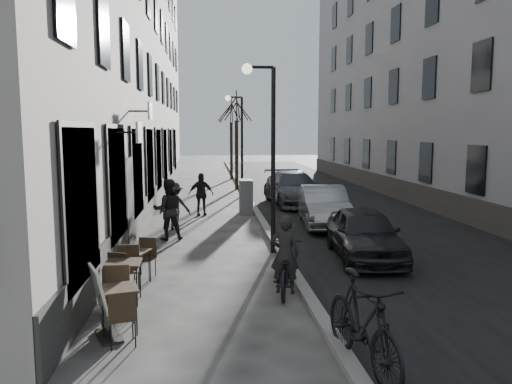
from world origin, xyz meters
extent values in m
plane|color=#3D3A38|center=(0.00, 0.00, 0.00)|extent=(120.00, 120.00, 0.00)
cube|color=black|center=(3.85, 16.00, 0.00)|extent=(7.30, 60.00, 0.00)
cube|color=slate|center=(0.20, 16.00, 0.06)|extent=(0.25, 60.00, 0.12)
cube|color=#A6988B|center=(-6.00, 16.50, 8.00)|extent=(4.00, 35.00, 16.00)
cube|color=gray|center=(9.50, 16.50, 8.00)|extent=(4.00, 35.00, 16.00)
cylinder|color=black|center=(0.00, 6.00, 2.50)|extent=(0.12, 0.12, 5.00)
cylinder|color=black|center=(-0.35, 6.00, 5.00)|extent=(0.70, 0.08, 0.08)
sphere|color=#FFF2CC|center=(-0.70, 6.00, 4.95)|extent=(0.28, 0.28, 0.28)
cylinder|color=black|center=(0.00, 18.00, 2.50)|extent=(0.12, 0.12, 5.00)
cylinder|color=black|center=(-0.35, 18.00, 5.00)|extent=(0.70, 0.08, 0.08)
sphere|color=#FFF2CC|center=(-0.70, 18.00, 4.95)|extent=(0.28, 0.28, 0.28)
cylinder|color=black|center=(-0.10, 21.00, 1.95)|extent=(0.20, 0.20, 3.90)
cylinder|color=black|center=(-0.10, 27.00, 1.95)|extent=(0.20, 0.20, 3.90)
cube|color=black|center=(-3.27, 0.86, 0.74)|extent=(0.76, 0.76, 0.04)
cylinder|color=black|center=(-3.46, 0.54, 0.36)|extent=(0.02, 0.02, 0.72)
cylinder|color=black|center=(-2.95, 0.67, 0.36)|extent=(0.02, 0.02, 0.72)
cylinder|color=black|center=(-3.59, 1.05, 0.36)|extent=(0.02, 0.02, 0.72)
cylinder|color=black|center=(-3.09, 1.18, 0.36)|extent=(0.02, 0.02, 0.72)
cube|color=black|center=(-3.42, 2.29, 0.80)|extent=(0.68, 0.68, 0.04)
cylinder|color=black|center=(-3.69, 2.01, 0.39)|extent=(0.03, 0.03, 0.77)
cylinder|color=black|center=(-3.13, 2.02, 0.39)|extent=(0.03, 0.03, 0.77)
cylinder|color=black|center=(-3.71, 2.56, 0.39)|extent=(0.03, 0.03, 0.77)
cylinder|color=black|center=(-3.15, 2.58, 0.39)|extent=(0.03, 0.03, 0.77)
cube|color=black|center=(-3.38, 3.41, 0.74)|extent=(0.77, 0.77, 0.04)
cylinder|color=black|center=(-3.70, 3.24, 0.36)|extent=(0.02, 0.02, 0.72)
cylinder|color=black|center=(-3.21, 3.08, 0.36)|extent=(0.02, 0.02, 0.72)
cylinder|color=black|center=(-3.55, 3.73, 0.36)|extent=(0.02, 0.02, 0.72)
cylinder|color=black|center=(-3.05, 3.58, 0.36)|extent=(0.02, 0.02, 0.72)
cube|color=black|center=(-3.40, 0.63, 0.02)|extent=(0.58, 0.77, 0.04)
cube|color=silver|center=(-3.49, 0.63, 0.61)|extent=(0.53, 0.75, 1.16)
cube|color=slate|center=(-0.24, 12.45, 0.69)|extent=(0.51, 0.93, 1.39)
imported|color=black|center=(-0.20, 2.60, 0.50)|extent=(1.05, 2.00, 1.00)
imported|color=black|center=(-0.20, 2.60, 0.82)|extent=(0.67, 0.51, 1.64)
imported|color=black|center=(-2.98, 7.96, 0.94)|extent=(1.01, 0.84, 1.88)
imported|color=#292624|center=(-2.88, 9.59, 0.80)|extent=(1.05, 0.62, 1.60)
imported|color=black|center=(-2.03, 12.34, 0.84)|extent=(1.03, 0.53, 1.69)
imported|color=black|center=(2.30, 5.12, 0.67)|extent=(1.87, 4.03, 1.34)
imported|color=gray|center=(2.30, 9.71, 0.70)|extent=(1.85, 4.37, 1.40)
imported|color=#393D43|center=(2.11, 14.88, 0.74)|extent=(2.44, 5.22, 1.47)
imported|color=black|center=(0.35, -0.86, 0.68)|extent=(0.96, 2.34, 1.36)
camera|label=1|loc=(-1.77, -7.33, 3.35)|focal=35.00mm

